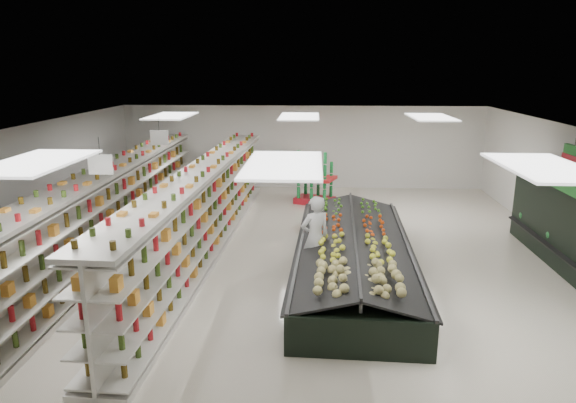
# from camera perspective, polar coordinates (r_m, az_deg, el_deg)

# --- Properties ---
(floor) EXTENTS (16.00, 16.00, 0.00)m
(floor) POSITION_cam_1_polar(r_m,az_deg,el_deg) (12.80, 0.64, -6.54)
(floor) COLOR beige
(floor) RESTS_ON ground
(ceiling) EXTENTS (14.00, 16.00, 0.02)m
(ceiling) POSITION_cam_1_polar(r_m,az_deg,el_deg) (12.01, 0.68, 7.83)
(ceiling) COLOR white
(ceiling) RESTS_ON wall_back
(wall_back) EXTENTS (14.00, 0.02, 3.20)m
(wall_back) POSITION_cam_1_polar(r_m,az_deg,el_deg) (20.15, 1.60, 6.06)
(wall_back) COLOR white
(wall_back) RESTS_ON floor
(wall_left) EXTENTS (0.02, 16.00, 3.20)m
(wall_left) POSITION_cam_1_polar(r_m,az_deg,el_deg) (14.39, -28.42, 0.73)
(wall_left) COLOR white
(wall_left) RESTS_ON floor
(aisle_sign_near) EXTENTS (0.52, 0.06, 0.75)m
(aisle_sign_near) POSITION_cam_1_polar(r_m,az_deg,el_deg) (10.96, -20.09, 3.89)
(aisle_sign_near) COLOR white
(aisle_sign_near) RESTS_ON ceiling
(aisle_sign_far) EXTENTS (0.52, 0.06, 0.75)m
(aisle_sign_far) POSITION_cam_1_polar(r_m,az_deg,el_deg) (14.68, -14.10, 6.90)
(aisle_sign_far) COLOR white
(aisle_sign_far) RESTS_ON ceiling
(gondola_left) EXTENTS (1.05, 12.66, 2.19)m
(gondola_left) POSITION_cam_1_polar(r_m,az_deg,el_deg) (14.13, -18.55, -0.96)
(gondola_left) COLOR beige
(gondola_left) RESTS_ON floor
(gondola_center) EXTENTS (1.48, 12.75, 2.21)m
(gondola_center) POSITION_cam_1_polar(r_m,az_deg,el_deg) (13.29, -9.24, -1.31)
(gondola_center) COLOR beige
(gondola_center) RESTS_ON floor
(produce_island) EXTENTS (2.91, 7.31, 1.08)m
(produce_island) POSITION_cam_1_polar(r_m,az_deg,el_deg) (11.88, 7.28, -5.85)
(produce_island) COLOR black
(produce_island) RESTS_ON floor
(soda_endcap) EXTENTS (1.58, 1.34, 1.71)m
(soda_endcap) POSITION_cam_1_polar(r_m,az_deg,el_deg) (17.85, 3.02, 2.40)
(soda_endcap) COLOR #AF1420
(soda_endcap) RESTS_ON floor
(shopper_main) EXTENTS (0.83, 0.73, 1.92)m
(shopper_main) POSITION_cam_1_polar(r_m,az_deg,el_deg) (11.44, 3.03, -4.06)
(shopper_main) COLOR silver
(shopper_main) RESTS_ON floor
(shopper_background) EXTENTS (0.67, 0.83, 1.47)m
(shopper_background) POSITION_cam_1_polar(r_m,az_deg,el_deg) (15.92, -11.04, 0.26)
(shopper_background) COLOR #927E5A
(shopper_background) RESTS_ON floor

